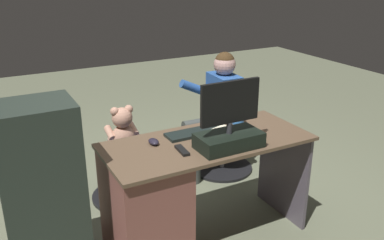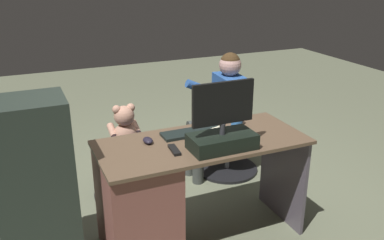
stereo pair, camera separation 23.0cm
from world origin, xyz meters
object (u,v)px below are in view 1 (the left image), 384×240
at_px(monitor, 229,131).
at_px(cup, 238,117).
at_px(computer_mouse, 154,142).
at_px(visitor_chair, 222,145).
at_px(teddy_bear, 122,129).
at_px(person, 216,104).
at_px(desk, 158,200).
at_px(keyboard, 196,132).
at_px(tv_remote, 182,150).
at_px(office_chair_teddy, 125,171).

distance_m(monitor, cup, 0.43).
bearing_deg(computer_mouse, visitor_chair, -143.60).
xyz_separation_m(teddy_bear, person, (-0.89, -0.04, 0.06)).
distance_m(desk, keyboard, 0.52).
height_order(cup, teddy_bear, cup).
relative_size(monitor, cup, 4.56).
height_order(cup, tv_remote, cup).
relative_size(desk, person, 1.23).
height_order(keyboard, visitor_chair, keyboard).
xyz_separation_m(keyboard, visitor_chair, (-0.66, -0.70, -0.51)).
relative_size(office_chair_teddy, teddy_bear, 1.59).
xyz_separation_m(computer_mouse, visitor_chair, (-0.98, -0.73, -0.52)).
bearing_deg(keyboard, person, -130.04).
bearing_deg(keyboard, office_chair_teddy, -65.01).
distance_m(desk, cup, 0.82).
height_order(desk, office_chair_teddy, desk).
height_order(monitor, teddy_bear, monitor).
relative_size(monitor, tv_remote, 2.87).
distance_m(desk, teddy_bear, 0.82).
distance_m(office_chair_teddy, person, 0.98).
distance_m(tv_remote, visitor_chair, 1.36).
height_order(computer_mouse, person, person).
height_order(monitor, tv_remote, monitor).
distance_m(computer_mouse, person, 1.16).
distance_m(monitor, teddy_bear, 1.05).
bearing_deg(tv_remote, teddy_bear, -79.72).
relative_size(office_chair_teddy, visitor_chair, 1.01).
height_order(computer_mouse, tv_remote, computer_mouse).
bearing_deg(computer_mouse, teddy_bear, -91.73).
bearing_deg(office_chair_teddy, cup, 136.77).
distance_m(desk, person, 1.27).
relative_size(desk, keyboard, 3.26).
xyz_separation_m(visitor_chair, person, (0.08, 0.00, 0.41)).
bearing_deg(computer_mouse, desk, 76.79).
bearing_deg(desk, office_chair_teddy, -93.36).
bearing_deg(teddy_bear, person, -177.59).
height_order(cup, office_chair_teddy, cup).
bearing_deg(computer_mouse, person, -141.46).
bearing_deg(teddy_bear, office_chair_teddy, 90.00).
xyz_separation_m(tv_remote, teddy_bear, (0.09, -0.87, -0.15)).
height_order(desk, teddy_bear, teddy_bear).
bearing_deg(visitor_chair, desk, 39.51).
bearing_deg(person, monitor, 62.74).
height_order(monitor, person, monitor).
relative_size(keyboard, person, 0.38).
relative_size(monitor, keyboard, 1.02).
distance_m(keyboard, teddy_bear, 0.74).
bearing_deg(keyboard, tv_remote, 44.87).
height_order(computer_mouse, teddy_bear, teddy_bear).
xyz_separation_m(monitor, cup, (-0.28, -0.32, -0.06)).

